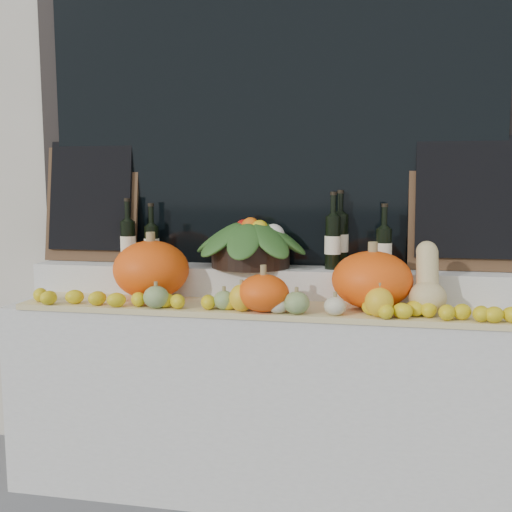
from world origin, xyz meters
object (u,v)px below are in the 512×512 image
pumpkin_right (372,280)px  butternut_squash (427,284)px  pumpkin_left (151,270)px  wine_bottle_tall (340,240)px  produce_bowl (251,242)px

pumpkin_right → butternut_squash: bearing=-12.4°
pumpkin_left → pumpkin_right: 1.01m
butternut_squash → wine_bottle_tall: size_ratio=0.80×
produce_bowl → pumpkin_right: bearing=-20.0°
pumpkin_right → wine_bottle_tall: (-0.15, 0.28, 0.14)m
produce_bowl → butternut_squash: bearing=-17.9°
pumpkin_left → produce_bowl: size_ratio=0.61×
pumpkin_left → wine_bottle_tall: size_ratio=0.95×
pumpkin_right → butternut_squash: (0.22, -0.05, -0.00)m
produce_bowl → wine_bottle_tall: 0.43m
produce_bowl → wine_bottle_tall: (0.42, 0.07, 0.01)m
butternut_squash → wine_bottle_tall: (-0.38, 0.33, 0.15)m
pumpkin_right → produce_bowl: (-0.57, 0.21, 0.13)m
pumpkin_left → wine_bottle_tall: bearing=16.2°
pumpkin_right → butternut_squash: size_ratio=1.17×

